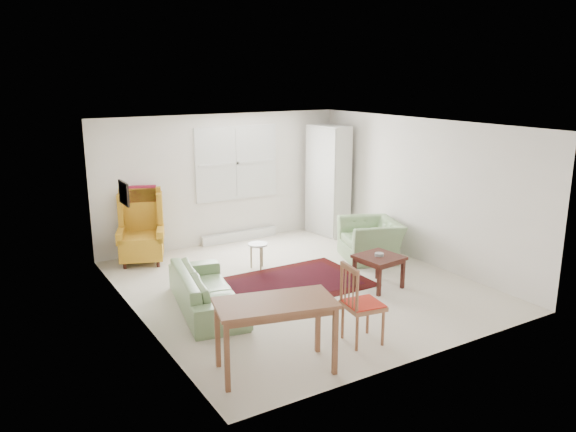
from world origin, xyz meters
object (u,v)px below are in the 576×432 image
armchair (371,236)px  cabinet (328,181)px  stool (258,256)px  desk_chair (363,303)px  desk (275,336)px  wingback_chair (141,227)px  coffee_table (378,271)px  sofa (207,282)px

armchair → cabinet: size_ratio=0.48×
stool → desk_chair: (-0.18, -3.06, 0.28)m
desk → desk_chair: desk_chair is taller
wingback_chair → cabinet: size_ratio=0.59×
desk → coffee_table: bearing=27.6°
sofa → desk_chair: (1.23, -1.93, 0.12)m
armchair → wingback_chair: bearing=-98.4°
armchair → wingback_chair: (-3.57, 1.88, 0.24)m
armchair → coffee_table: (-0.79, -1.16, -0.16)m
sofa → desk_chair: bearing=-136.9°
wingback_chair → coffee_table: wingback_chair is taller
armchair → desk: armchair is taller
sofa → coffee_table: bearing=-92.5°
coffee_table → sofa: bearing=167.0°
stool → desk: desk is taller
armchair → desk_chair: size_ratio=1.06×
wingback_chair → desk_chair: 4.59m
wingback_chair → desk: 4.42m
armchair → desk_chair: bearing=-21.5°
sofa → armchair: size_ratio=1.80×
desk → desk_chair: (1.26, 0.04, 0.10)m
armchair → coffee_table: 1.41m
sofa → stool: sofa is taller
sofa → wingback_chair: bearing=14.7°
wingback_chair → cabinet: bearing=18.8°
sofa → cabinet: cabinet is taller
coffee_table → desk: desk is taller
coffee_table → armchair: bearing=55.8°
coffee_table → stool: size_ratio=1.40×
coffee_table → desk_chair: size_ratio=0.62×
stool → desk: bearing=-114.9°
stool → desk_chair: size_ratio=0.44×
armchair → desk: bearing=-34.0°
desk → desk_chair: bearing=2.0°
cabinet → desk: cabinet is taller
stool → desk_chair: desk_chair is taller
coffee_table → stool: 2.10m
sofa → armchair: (3.39, 0.56, 0.03)m
wingback_chair → coffee_table: bearing=-26.9°
wingback_chair → stool: size_ratio=2.92×
wingback_chair → armchair: bearing=-7.1°
sofa → coffee_table: size_ratio=3.10×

